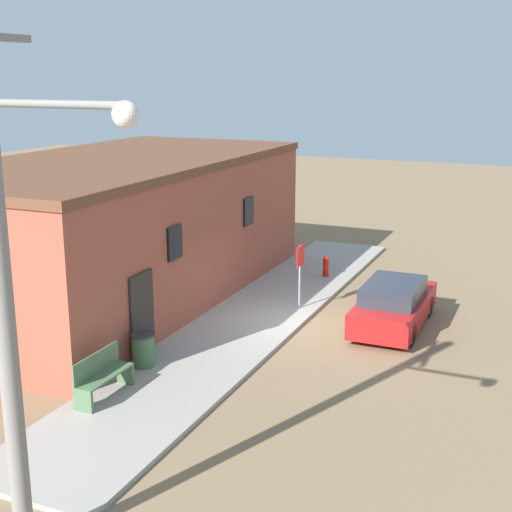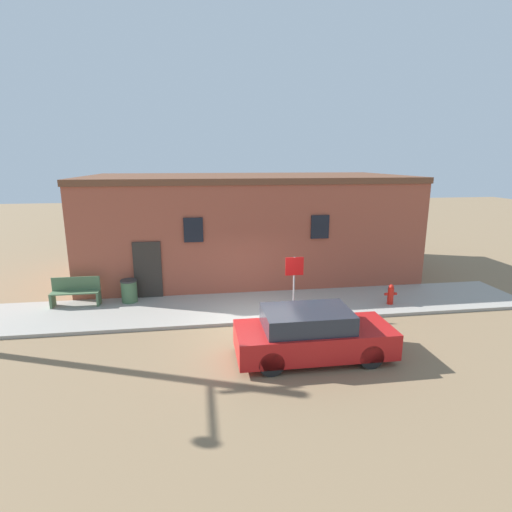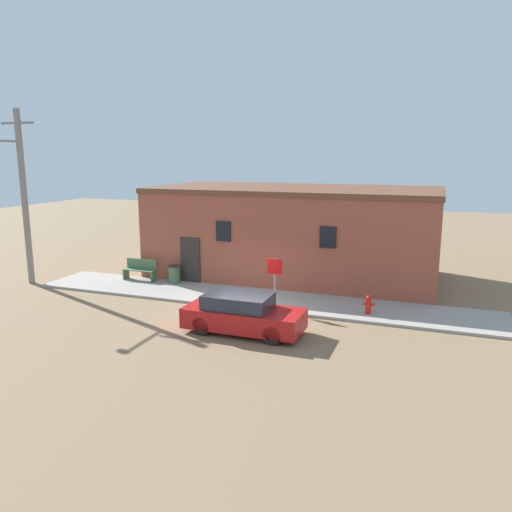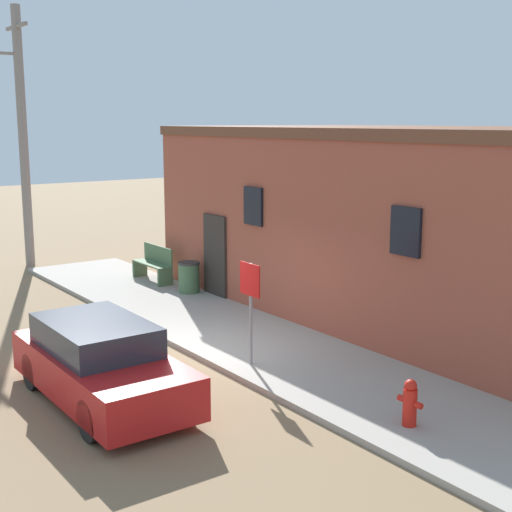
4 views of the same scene
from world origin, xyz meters
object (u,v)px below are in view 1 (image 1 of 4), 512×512
(bench, at_px, (102,376))
(trash_bin, at_px, (143,350))
(utility_pole, at_px, (8,280))
(stop_sign, at_px, (300,265))
(parked_car, at_px, (394,305))
(fire_hydrant, at_px, (326,266))

(bench, bearing_deg, trash_bin, 2.86)
(bench, distance_m, utility_pole, 6.35)
(stop_sign, height_order, bench, stop_sign)
(utility_pole, bearing_deg, parked_car, -12.48)
(trash_bin, bearing_deg, utility_pole, -161.48)
(fire_hydrant, height_order, utility_pole, utility_pole)
(utility_pole, bearing_deg, bench, 23.88)
(stop_sign, relative_size, bench, 1.19)
(fire_hydrant, bearing_deg, bench, 172.21)
(trash_bin, relative_size, utility_pole, 0.10)
(bench, bearing_deg, parked_car, -33.46)
(stop_sign, height_order, utility_pole, utility_pole)
(fire_hydrant, distance_m, trash_bin, 9.30)
(stop_sign, bearing_deg, trash_bin, 160.75)
(utility_pole, xyz_separation_m, parked_car, (11.88, -2.63, -3.63))
(bench, xyz_separation_m, parked_car, (7.15, -4.72, 0.05))
(fire_hydrant, bearing_deg, trash_bin, 170.17)
(trash_bin, distance_m, parked_car, 7.21)
(trash_bin, bearing_deg, parked_car, -41.93)
(bench, height_order, utility_pole, utility_pole)
(stop_sign, xyz_separation_m, trash_bin, (-5.57, 1.94, -0.91))
(utility_pole, distance_m, parked_car, 12.70)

